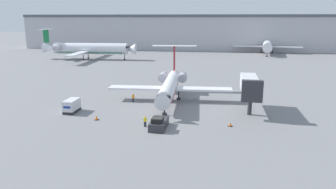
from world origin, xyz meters
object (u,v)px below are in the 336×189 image
luggage_cart (72,106)px  worker_by_wing (133,98)px  worker_near_tug (145,121)px  airplane_parked_far_left (88,49)px  airplane_main (170,85)px  traffic_cone_right (230,124)px  airplane_parked_far_right (267,45)px  jet_bridge (250,86)px  traffic_cone_left (96,118)px  pushback_tug (159,123)px

luggage_cart → worker_by_wing: (8.49, 7.98, -0.23)m
worker_near_tug → airplane_parked_far_left: size_ratio=0.05×
airplane_main → traffic_cone_right: airplane_main is taller
airplane_parked_far_left → airplane_parked_far_right: airplane_parked_far_left is taller
airplane_main → jet_bridge: size_ratio=2.44×
worker_near_tug → traffic_cone_left: (-8.24, 2.01, -0.52)m
traffic_cone_right → worker_by_wing: bearing=147.4°
jet_bridge → worker_near_tug: bearing=-146.0°
airplane_parked_far_left → jet_bridge: airplane_parked_far_left is taller
traffic_cone_right → luggage_cart: bearing=172.8°
luggage_cart → airplane_parked_far_left: size_ratio=0.10×
airplane_parked_far_right → jet_bridge: (-15.41, -97.20, 0.73)m
worker_near_tug → traffic_cone_right: worker_near_tug is taller
airplane_main → airplane_parked_far_right: size_ratio=0.71×
traffic_cone_right → airplane_parked_far_left: bearing=125.6°
pushback_tug → traffic_cone_right: size_ratio=7.72×
pushback_tug → jet_bridge: bearing=38.4°
worker_by_wing → airplane_parked_far_right: airplane_parked_far_right is taller
luggage_cart → traffic_cone_right: 26.37m
worker_near_tug → worker_by_wing: (-5.41, 13.50, -0.00)m
airplane_main → luggage_cart: size_ratio=6.83×
luggage_cart → worker_near_tug: size_ratio=2.22×
airplane_main → traffic_cone_left: (-9.39, -14.34, -2.69)m
pushback_tug → airplane_parked_far_left: airplane_parked_far_left is taller
worker_by_wing → airplane_main: bearing=23.5°
luggage_cart → worker_near_tug: 14.96m
pushback_tug → traffic_cone_left: (-10.30, 2.21, -0.36)m
pushback_tug → worker_near_tug: 2.08m
traffic_cone_left → airplane_parked_far_left: airplane_parked_far_left is taller
airplane_parked_far_right → traffic_cone_right: bearing=-100.0°
pushback_tug → worker_near_tug: bearing=174.4°
airplane_parked_far_right → airplane_parked_far_left: bearing=-154.2°
luggage_cart → traffic_cone_right: size_ratio=5.91×
traffic_cone_left → traffic_cone_right: 20.48m
worker_by_wing → traffic_cone_right: (17.66, -11.30, -0.56)m
worker_near_tug → jet_bridge: (15.50, 10.45, 3.58)m
airplane_parked_far_left → jet_bridge: (54.52, -63.43, 0.34)m
luggage_cart → traffic_cone_left: luggage_cart is taller
traffic_cone_left → traffic_cone_right: (20.48, 0.19, -0.04)m
jet_bridge → traffic_cone_right: bearing=-111.5°
airplane_parked_far_left → airplane_parked_far_right: bearing=25.8°
traffic_cone_left → airplane_parked_far_left: size_ratio=0.02×
jet_bridge → airplane_parked_far_left: bearing=130.7°
pushback_tug → traffic_cone_left: pushback_tug is taller
airplane_main → pushback_tug: 16.74m
luggage_cart → airplane_parked_far_left: bearing=110.2°
luggage_cart → airplane_parked_far_left: airplane_parked_far_left is taller
worker_near_tug → jet_bridge: bearing=34.0°
airplane_main → luggage_cart: airplane_main is taller
airplane_parked_far_right → airplane_main: bearing=-108.1°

